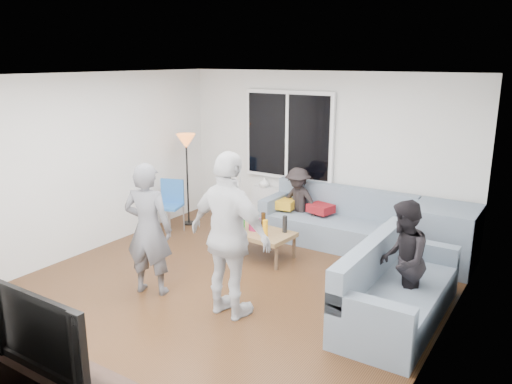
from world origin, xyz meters
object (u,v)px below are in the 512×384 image
Objects in this scene: side_chair at (169,207)px; player_left at (148,229)px; sofa_back_section at (336,218)px; floor_lamp at (187,180)px; spectator_back at (298,202)px; player_right at (230,236)px; spectator_right at (402,261)px; television at (48,327)px; coffee_table at (255,243)px; sofa_right_section at (399,283)px.

side_chair is 0.53× the size of player_left.
side_chair is 2.24m from player_left.
floor_lamp reaches higher than sofa_back_section.
spectator_back is at bearing 10.14° from side_chair.
spectator_right is (1.61, 0.94, -0.26)m from player_right.
player_left is 1.40× the size of television.
coffee_table is at bearing -123.76° from player_left.
sofa_right_section is 1.49× the size of spectator_right.
spectator_right is 1.20× the size of spectator_back.
sofa_back_section is 2.60m from floor_lamp.
side_chair is at bearing -113.46° from spectator_right.
sofa_right_section reaches higher than coffee_table.
player_right is at bearing -69.13° from spectator_back.
spectator_back is at bearing 85.99° from coffee_table.
sofa_back_section is 1.42× the size of player_left.
player_right reaches higher than television.
sofa_right_section is at bearing 58.29° from television.
player_right is 1.60× the size of television.
player_right is at bearing -66.46° from coffee_table.
television is at bearing -44.09° from spectator_right.
player_left is 2.22m from television.
television is (-1.85, -3.02, 0.10)m from spectator_right.
spectator_right reaches higher than sofa_right_section.
sofa_right_section is 1.23× the size of player_left.
sofa_right_section is at bearing -29.53° from side_chair.
sofa_back_section reaches higher than coffee_table.
sofa_right_section is at bearing -16.53° from coffee_table.
floor_lamp is 4.84m from television.
side_chair is at bearing 78.75° from sofa_right_section.
television is at bearing 148.29° from sofa_right_section.
player_left reaches higher than floor_lamp.
player_left is 2.84m from spectator_back.
spectator_right reaches higher than side_chair.
side_chair is 0.61m from floor_lamp.
side_chair reaches higher than sofa_back_section.
floor_lamp is 1.35× the size of television.
coffee_table is 1.88m from player_right.
television is (0.91, -2.02, -0.04)m from player_left.
television reaches higher than sofa_right_section.
side_chair is 0.77× the size of spectator_back.
player_right reaches higher than sofa_right_section.
player_right is at bearing 165.02° from player_left.
spectator_back reaches higher than sofa_back_section.
coffee_table is 1.82m from player_left.
floor_lamp is 4.26m from spectator_right.
sofa_right_section is 0.25m from spectator_right.
player_left reaches higher than coffee_table.
sofa_right_section is 2.87m from spectator_back.
spectator_right is (4.07, -1.27, -0.11)m from floor_lamp.
floor_lamp reaches higher than spectator_back.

